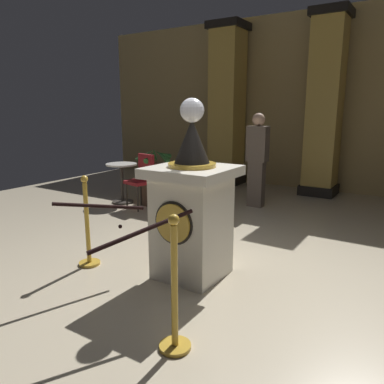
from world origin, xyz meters
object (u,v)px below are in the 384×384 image
(stanchion_near, at_px, (88,234))
(cafe_table, at_px, (122,178))
(stanchion_far, at_px, (175,304))
(potted_palm_left, at_px, (156,186))
(bystander_guest, at_px, (257,158))
(cafe_chair_red, at_px, (142,176))
(pedestal_clock, at_px, (192,210))

(stanchion_near, relative_size, cafe_table, 1.38)
(stanchion_near, height_order, cafe_table, stanchion_near)
(stanchion_far, height_order, potted_palm_left, potted_palm_left)
(bystander_guest, distance_m, cafe_chair_red, 2.07)
(stanchion_far, relative_size, potted_palm_left, 0.96)
(stanchion_far, bearing_deg, potted_palm_left, 129.85)
(bystander_guest, bearing_deg, stanchion_near, -99.06)
(pedestal_clock, height_order, bystander_guest, pedestal_clock)
(stanchion_near, bearing_deg, cafe_table, 125.48)
(stanchion_far, relative_size, cafe_chair_red, 1.08)
(pedestal_clock, height_order, stanchion_far, pedestal_clock)
(bystander_guest, bearing_deg, cafe_table, -153.74)
(pedestal_clock, bearing_deg, cafe_chair_red, 140.07)
(pedestal_clock, distance_m, stanchion_near, 1.26)
(potted_palm_left, distance_m, cafe_chair_red, 0.44)
(pedestal_clock, height_order, potted_palm_left, pedestal_clock)
(stanchion_near, relative_size, cafe_chair_red, 1.08)
(bystander_guest, relative_size, cafe_table, 2.24)
(pedestal_clock, height_order, cafe_chair_red, pedestal_clock)
(potted_palm_left, relative_size, cafe_chair_red, 1.12)
(stanchion_near, xyz_separation_m, bystander_guest, (0.55, 3.47, 0.53))
(pedestal_clock, height_order, stanchion_near, pedestal_clock)
(stanchion_far, height_order, cafe_chair_red, stanchion_far)
(pedestal_clock, distance_m, bystander_guest, 3.13)
(pedestal_clock, relative_size, stanchion_near, 1.79)
(potted_palm_left, xyz_separation_m, cafe_table, (-0.57, -0.29, 0.15))
(stanchion_far, bearing_deg, pedestal_clock, 117.02)
(bystander_guest, bearing_deg, cafe_chair_red, -144.80)
(stanchion_near, height_order, potted_palm_left, potted_palm_left)
(potted_palm_left, height_order, cafe_chair_red, potted_palm_left)
(cafe_table, relative_size, cafe_chair_red, 0.78)
(cafe_table, distance_m, cafe_chair_red, 0.58)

